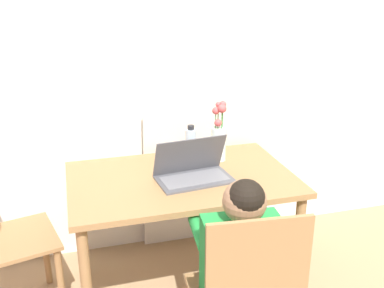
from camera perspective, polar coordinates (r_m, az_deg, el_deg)
The scene contains 7 objects.
wall_back at distance 2.79m, azimuth 1.18°, elevation 11.54°, with size 6.40×0.05×2.50m.
dining_table at distance 2.37m, azimuth -1.33°, elevation -6.13°, with size 1.16×0.73×0.71m.
person_seated at distance 1.90m, azimuth 5.87°, elevation -13.79°, with size 0.35×0.45×0.98m.
laptop at distance 2.29m, azimuth 0.07°, elevation -3.23°, with size 0.40×0.26×0.22m.
flower_vase at distance 2.50m, azimuth 3.42°, elevation 0.88°, with size 0.08×0.08×0.34m.
water_bottle at distance 2.43m, azimuth -0.15°, elevation -0.37°, with size 0.06×0.06×0.23m.
cardboard_panel at distance 2.87m, azimuth 2.27°, elevation -2.79°, with size 0.85×0.17×1.11m.
Camera 1 is at (-0.81, -0.42, 1.67)m, focal length 42.00 mm.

